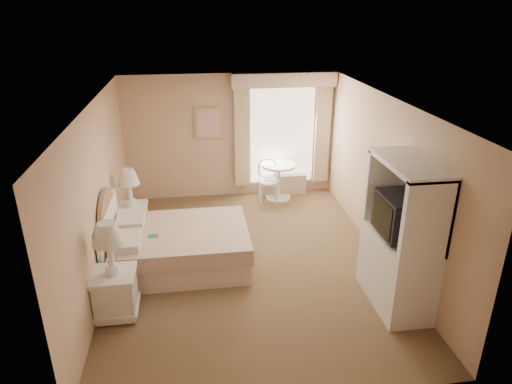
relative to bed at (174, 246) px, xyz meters
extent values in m
cube|color=brown|center=(1.13, -0.08, -0.33)|extent=(4.20, 5.50, 0.01)
cube|color=silver|center=(1.13, -0.08, 2.17)|extent=(4.20, 5.50, 0.01)
cube|color=tan|center=(1.13, 2.67, 0.92)|extent=(4.20, 0.01, 2.50)
cube|color=tan|center=(1.13, -2.83, 0.92)|extent=(4.20, 0.01, 2.50)
cube|color=tan|center=(-0.97, -0.08, 0.92)|extent=(0.01, 5.50, 2.50)
cube|color=tan|center=(3.23, -0.08, 0.92)|extent=(0.01, 5.50, 2.50)
cube|color=white|center=(2.18, 2.64, 0.92)|extent=(1.30, 0.02, 2.00)
cube|color=beige|center=(1.35, 2.59, 0.92)|extent=(0.30, 0.08, 2.05)
cube|color=beige|center=(3.01, 2.59, 0.92)|extent=(0.30, 0.08, 2.05)
cube|color=#DAAB8E|center=(2.18, 2.55, 2.04)|extent=(2.05, 0.20, 0.28)
cube|color=beige|center=(2.18, 2.55, -0.12)|extent=(1.00, 0.22, 0.42)
cube|color=tan|center=(0.68, 2.64, 1.22)|extent=(0.52, 0.03, 0.62)
cube|color=beige|center=(0.68, 2.62, 1.22)|extent=(0.42, 0.02, 0.52)
cube|color=#DAAB8E|center=(0.13, 0.00, -0.17)|extent=(1.93, 1.47, 0.33)
cube|color=tan|center=(0.13, 0.00, 0.13)|extent=(1.98, 1.52, 0.26)
cube|color=beige|center=(-0.65, -0.35, 0.31)|extent=(0.41, 0.57, 0.13)
cube|color=beige|center=(-0.65, 0.35, 0.31)|extent=(0.41, 0.57, 0.13)
cube|color=#248545|center=(-0.28, -0.14, 0.26)|extent=(0.14, 0.10, 0.01)
cube|color=white|center=(-0.92, 0.00, 0.17)|extent=(0.06, 1.56, 1.01)
cylinder|color=#9E7454|center=(-0.92, 0.00, 0.26)|extent=(0.05, 1.38, 1.38)
cube|color=white|center=(-0.71, -1.12, -0.04)|extent=(0.49, 0.49, 0.54)
cube|color=white|center=(-0.71, -1.12, 0.26)|extent=(0.54, 0.54, 0.06)
cube|color=white|center=(-0.71, -1.12, -0.23)|extent=(0.54, 0.54, 0.05)
cylinder|color=white|center=(-0.71, -1.12, 0.34)|extent=(0.17, 0.17, 0.11)
cylinder|color=white|center=(-0.71, -1.12, 0.56)|extent=(0.08, 0.08, 0.43)
cone|color=silver|center=(-0.71, -1.12, 0.85)|extent=(0.39, 0.39, 0.28)
cube|color=white|center=(-0.71, 1.04, -0.06)|extent=(0.46, 0.46, 0.50)
cube|color=white|center=(-0.71, 1.04, 0.21)|extent=(0.50, 0.50, 0.06)
cube|color=white|center=(-0.71, 1.04, -0.23)|extent=(0.50, 0.50, 0.05)
cylinder|color=white|center=(-0.71, 1.04, 0.29)|extent=(0.16, 0.16, 0.10)
cylinder|color=white|center=(-0.71, 1.04, 0.49)|extent=(0.07, 0.07, 0.40)
cone|color=silver|center=(-0.71, 1.04, 0.76)|extent=(0.36, 0.36, 0.26)
cylinder|color=white|center=(2.05, 2.32, -0.32)|extent=(0.52, 0.52, 0.03)
cylinder|color=white|center=(2.05, 2.32, 0.04)|extent=(0.08, 0.08, 0.70)
cylinder|color=white|center=(2.05, 2.32, 0.39)|extent=(0.70, 0.70, 0.04)
cylinder|color=white|center=(1.64, 2.01, -0.12)|extent=(0.03, 0.03, 0.43)
cylinder|color=white|center=(1.97, 1.99, -0.12)|extent=(0.03, 0.03, 0.43)
cylinder|color=white|center=(1.66, 2.33, -0.12)|extent=(0.03, 0.03, 0.43)
cylinder|color=white|center=(1.98, 2.31, -0.12)|extent=(0.03, 0.03, 0.43)
cylinder|color=white|center=(1.81, 2.16, 0.11)|extent=(0.44, 0.44, 0.04)
torus|color=white|center=(1.82, 2.29, 0.34)|extent=(0.42, 0.12, 0.41)
cylinder|color=white|center=(1.66, 2.33, 0.29)|extent=(0.03, 0.03, 0.38)
cylinder|color=white|center=(1.98, 2.31, 0.29)|extent=(0.03, 0.03, 0.38)
cube|color=white|center=(2.93, -1.36, 0.16)|extent=(0.60, 1.20, 0.99)
cube|color=white|center=(2.93, -1.92, 1.14)|extent=(0.60, 0.09, 0.99)
cube|color=white|center=(2.93, -0.80, 1.14)|extent=(0.60, 0.09, 0.99)
cube|color=white|center=(2.93, -1.36, 1.64)|extent=(0.60, 1.20, 0.07)
cube|color=white|center=(3.21, -1.36, 1.14)|extent=(0.04, 1.20, 0.99)
cube|color=black|center=(2.91, -1.36, 0.96)|extent=(0.53, 0.66, 0.53)
cube|color=black|center=(2.65, -1.36, 0.96)|extent=(0.02, 0.55, 0.44)
camera|label=1|loc=(0.36, -6.19, 3.42)|focal=32.00mm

